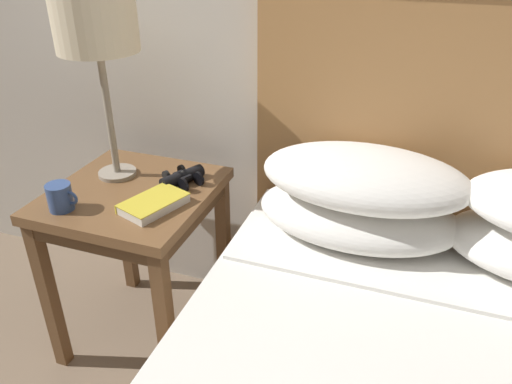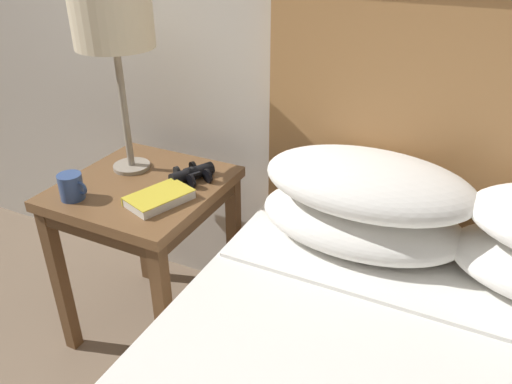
% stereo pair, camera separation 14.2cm
% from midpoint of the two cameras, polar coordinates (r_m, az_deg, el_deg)
% --- Properties ---
extents(nightstand, '(0.51, 0.53, 0.63)m').
position_cam_midpoint_polar(nightstand, '(1.76, -10.35, -1.74)').
color(nightstand, brown).
rests_on(nightstand, ground_plane).
extents(table_lamp, '(0.25, 0.25, 0.60)m').
position_cam_midpoint_polar(table_lamp, '(1.68, -13.62, 18.16)').
color(table_lamp, gray).
rests_on(table_lamp, nightstand).
extents(book_on_nightstand, '(0.18, 0.23, 0.03)m').
position_cam_midpoint_polar(book_on_nightstand, '(1.58, -8.54, -0.70)').
color(book_on_nightstand, silver).
rests_on(book_on_nightstand, nightstand).
extents(binoculars_pair, '(0.16, 0.16, 0.05)m').
position_cam_midpoint_polar(binoculars_pair, '(1.70, -4.94, 2.02)').
color(binoculars_pair, black).
rests_on(binoculars_pair, nightstand).
extents(coffee_mug, '(0.10, 0.08, 0.08)m').
position_cam_midpoint_polar(coffee_mug, '(1.65, -18.07, 0.51)').
color(coffee_mug, '#334C84').
rests_on(coffee_mug, nightstand).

